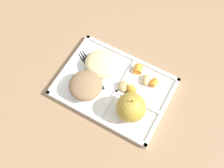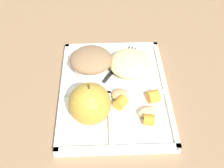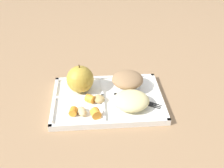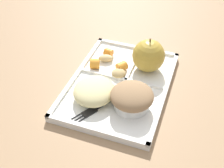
{
  "view_description": "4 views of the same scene",
  "coord_description": "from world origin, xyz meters",
  "px_view_note": "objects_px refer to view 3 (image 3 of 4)",
  "views": [
    {
      "loc": [
        -0.17,
        0.32,
        0.76
      ],
      "look_at": [
        0.01,
        0.0,
        0.03
      ],
      "focal_mm": 44.9,
      "sensor_mm": 36.0,
      "label": 1
    },
    {
      "loc": [
        -0.5,
        0.02,
        0.5
      ],
      "look_at": [
        -0.01,
        0.0,
        0.04
      ],
      "focal_mm": 51.27,
      "sensor_mm": 36.0,
      "label": 2
    },
    {
      "loc": [
        -0.04,
        -0.67,
        0.52
      ],
      "look_at": [
        0.02,
        0.03,
        0.04
      ],
      "focal_mm": 45.24,
      "sensor_mm": 36.0,
      "label": 3
    },
    {
      "loc": [
        0.51,
        0.16,
        0.49
      ],
      "look_at": [
        0.02,
        -0.01,
        0.03
      ],
      "focal_mm": 46.61,
      "sensor_mm": 36.0,
      "label": 4
    }
  ],
  "objects_px": {
    "green_apple": "(80,79)",
    "plastic_fork": "(140,101)",
    "lunch_tray": "(107,100)",
    "bran_muffin": "(127,81)"
  },
  "relations": [
    {
      "from": "green_apple",
      "to": "plastic_fork",
      "type": "relative_size",
      "value": 0.68
    },
    {
      "from": "green_apple",
      "to": "plastic_fork",
      "type": "distance_m",
      "value": 0.19
    },
    {
      "from": "lunch_tray",
      "to": "green_apple",
      "type": "bearing_deg",
      "value": 147.87
    },
    {
      "from": "bran_muffin",
      "to": "green_apple",
      "type": "bearing_deg",
      "value": -180.0
    },
    {
      "from": "lunch_tray",
      "to": "bran_muffin",
      "type": "distance_m",
      "value": 0.09
    },
    {
      "from": "lunch_tray",
      "to": "plastic_fork",
      "type": "distance_m",
      "value": 0.1
    },
    {
      "from": "lunch_tray",
      "to": "plastic_fork",
      "type": "bearing_deg",
      "value": -12.32
    },
    {
      "from": "plastic_fork",
      "to": "lunch_tray",
      "type": "bearing_deg",
      "value": 167.68
    },
    {
      "from": "bran_muffin",
      "to": "plastic_fork",
      "type": "height_order",
      "value": "bran_muffin"
    },
    {
      "from": "green_apple",
      "to": "bran_muffin",
      "type": "distance_m",
      "value": 0.15
    }
  ]
}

